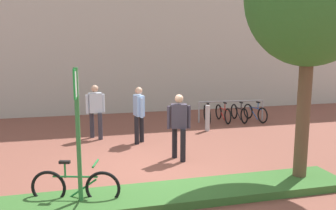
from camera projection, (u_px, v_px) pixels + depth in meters
ground_plane at (157, 169)px, 8.54m from camera, size 60.00×60.00×0.00m
planter_strip at (180, 194)px, 6.92m from camera, size 7.00×1.10×0.16m
parking_sign_post at (77, 119)px, 6.19m from camera, size 0.09×0.36×2.58m
bike_at_sign at (76, 187)px, 6.58m from camera, size 1.63×0.57×0.86m
bike_rack_cluster at (231, 113)px, 13.81m from camera, size 2.65×1.74×0.83m
bollard_steel at (207, 118)px, 12.27m from camera, size 0.16×0.16×0.90m
person_suited_navy at (179, 123)px, 9.08m from camera, size 0.60×0.50×1.72m
person_casual_tan at (95, 108)px, 11.18m from camera, size 0.60×0.44×1.72m
person_shirt_white at (139, 111)px, 10.65m from camera, size 0.33×0.60×1.72m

